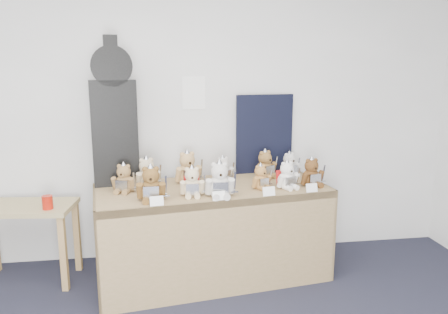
{
  "coord_description": "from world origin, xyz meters",
  "views": [
    {
      "loc": [
        0.19,
        -1.52,
        1.79
      ],
      "look_at": [
        0.7,
        1.88,
        1.07
      ],
      "focal_mm": 35.0,
      "sensor_mm": 36.0,
      "label": 1
    }
  ],
  "objects": [
    {
      "name": "entry_card_c",
      "position": [
        1.02,
        1.65,
        0.84
      ],
      "size": [
        0.1,
        0.04,
        0.07
      ],
      "primitive_type": "cube",
      "rotation": [
        -0.24,
        0.0,
        0.14
      ],
      "color": "white",
      "rests_on": "display_table"
    },
    {
      "name": "teddy_front_end",
      "position": [
        1.44,
        1.89,
        0.91
      ],
      "size": [
        0.23,
        0.2,
        0.27
      ],
      "rotation": [
        0.0,
        0.0,
        0.23
      ],
      "color": "brown",
      "rests_on": "display_table"
    },
    {
      "name": "red_cup",
      "position": [
        -0.71,
        1.98,
        0.72
      ],
      "size": [
        0.08,
        0.08,
        0.11
      ],
      "primitive_type": "cylinder",
      "color": "#B11A0B",
      "rests_on": "side_table"
    },
    {
      "name": "teddy_back_centre_left",
      "position": [
        0.42,
        2.13,
        0.92
      ],
      "size": [
        0.26,
        0.24,
        0.31
      ],
      "rotation": [
        0.0,
        0.0,
        0.26
      ],
      "color": "tan",
      "rests_on": "display_table"
    },
    {
      "name": "teddy_back_left",
      "position": [
        0.08,
        2.05,
        0.91
      ],
      "size": [
        0.24,
        0.22,
        0.29
      ],
      "rotation": [
        0.0,
        0.0,
        0.32
      ],
      "color": "beige",
      "rests_on": "display_table"
    },
    {
      "name": "teddy_back_centre_right",
      "position": [
        0.73,
        2.17,
        0.89
      ],
      "size": [
        0.2,
        0.19,
        0.24
      ],
      "rotation": [
        0.0,
        0.0,
        0.39
      ],
      "color": "silver",
      "rests_on": "display_table"
    },
    {
      "name": "teddy_back_right",
      "position": [
        1.13,
        2.22,
        0.91
      ],
      "size": [
        0.24,
        0.23,
        0.28
      ],
      "rotation": [
        0.0,
        0.0,
        0.5
      ],
      "color": "olive",
      "rests_on": "display_table"
    },
    {
      "name": "teddy_front_left",
      "position": [
        0.43,
        1.75,
        0.9
      ],
      "size": [
        0.21,
        0.18,
        0.26
      ],
      "rotation": [
        0.0,
        0.0,
        -0.03
      ],
      "color": "beige",
      "rests_on": "display_table"
    },
    {
      "name": "teddy_front_right",
      "position": [
        1.0,
        1.87,
        0.89
      ],
      "size": [
        0.19,
        0.18,
        0.23
      ],
      "rotation": [
        0.0,
        0.0,
        0.42
      ],
      "color": "#A5743E",
      "rests_on": "display_table"
    },
    {
      "name": "display_table",
      "position": [
        0.62,
        1.9,
        0.63
      ],
      "size": [
        2.01,
        1.06,
        0.8
      ],
      "rotation": [
        0.0,
        0.0,
        0.14
      ],
      "color": "olive",
      "rests_on": "floor"
    },
    {
      "name": "entry_card_a",
      "position": [
        0.15,
        1.53,
        0.84
      ],
      "size": [
        0.1,
        0.03,
        0.07
      ],
      "primitive_type": "cube",
      "rotation": [
        -0.24,
        0.0,
        0.14
      ],
      "color": "white",
      "rests_on": "display_table"
    },
    {
      "name": "entry_card_d",
      "position": [
        1.38,
        1.7,
        0.84
      ],
      "size": [
        0.1,
        0.03,
        0.07
      ],
      "primitive_type": "cube",
      "rotation": [
        -0.24,
        0.0,
        0.14
      ],
      "color": "white",
      "rests_on": "display_table"
    },
    {
      "name": "teddy_front_far_left",
      "position": [
        0.12,
        1.67,
        0.92
      ],
      "size": [
        0.24,
        0.19,
        0.3
      ],
      "rotation": [
        0.0,
        0.0,
        -0.0
      ],
      "color": "brown",
      "rests_on": "display_table"
    },
    {
      "name": "teddy_back_end",
      "position": [
        1.36,
        2.25,
        0.9
      ],
      "size": [
        0.21,
        0.2,
        0.25
      ],
      "rotation": [
        0.0,
        0.0,
        0.47
      ],
      "color": "white",
      "rests_on": "display_table"
    },
    {
      "name": "entry_card_b",
      "position": [
        0.61,
        1.59,
        0.84
      ],
      "size": [
        0.1,
        0.03,
        0.07
      ],
      "primitive_type": "cube",
      "rotation": [
        -0.24,
        0.0,
        0.14
      ],
      "color": "white",
      "rests_on": "display_table"
    },
    {
      "name": "side_table",
      "position": [
        -0.94,
        2.12,
        0.55
      ],
      "size": [
        0.85,
        0.54,
        0.67
      ],
      "rotation": [
        0.0,
        0.0,
        -0.12
      ],
      "color": "#A18856",
      "rests_on": "floor"
    },
    {
      "name": "room_shell",
      "position": [
        0.51,
        2.49,
        1.55
      ],
      "size": [
        6.0,
        6.0,
        6.0
      ],
      "color": "white",
      "rests_on": "floor"
    },
    {
      "name": "teddy_front_far_right",
      "position": [
        1.22,
        1.85,
        0.9
      ],
      "size": [
        0.22,
        0.2,
        0.26
      ],
      "rotation": [
        0.0,
        0.0,
        0.36
      ],
      "color": "white",
      "rests_on": "display_table"
    },
    {
      "name": "teddy_front_centre",
      "position": [
        0.64,
        1.7,
        0.92
      ],
      "size": [
        0.25,
        0.2,
        0.31
      ],
      "rotation": [
        0.0,
        0.0,
        0.0
      ],
      "color": "silver",
      "rests_on": "display_table"
    },
    {
      "name": "navy_board",
      "position": [
        1.16,
        2.42,
        1.16
      ],
      "size": [
        0.55,
        0.08,
        0.74
      ],
      "primitive_type": "cube",
      "rotation": [
        0.0,
        0.0,
        0.12
      ],
      "color": "black",
      "rests_on": "display_table"
    },
    {
      "name": "guitar_case",
      "position": [
        -0.18,
        2.16,
        1.4
      ],
      "size": [
        0.39,
        0.17,
        1.23
      ],
      "rotation": [
        0.0,
        0.0,
        0.15
      ],
      "color": "black",
      "rests_on": "display_table"
    },
    {
      "name": "teddy_back_far_left",
      "position": [
        -0.1,
        1.94,
        0.9
      ],
      "size": [
        0.21,
        0.2,
        0.26
      ],
      "rotation": [
        0.0,
        0.0,
        -0.27
      ],
      "color": "olive",
      "rests_on": "display_table"
    }
  ]
}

